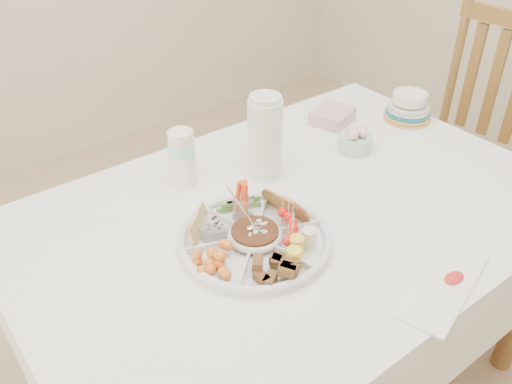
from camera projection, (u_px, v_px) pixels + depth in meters
floor at (287, 380)px, 1.93m from camera, size 4.00×4.00×0.00m
dining_table at (291, 305)px, 1.71m from camera, size 1.52×1.02×0.76m
chair at (456, 148)px, 2.22m from camera, size 0.47×0.47×1.07m
party_tray at (255, 237)px, 1.36m from camera, size 0.48×0.48×0.04m
bean_dip at (255, 235)px, 1.35m from camera, size 0.15×0.15×0.04m
tortillas at (287, 207)px, 1.43m from camera, size 0.14×0.14×0.06m
carrot_cucumber at (239, 196)px, 1.44m from camera, size 0.14×0.14×0.10m
pita_raisins at (205, 224)px, 1.37m from camera, size 0.14×0.14×0.06m
cherries at (218, 259)px, 1.27m from camera, size 0.15×0.15×0.05m
granola_chunks at (273, 267)px, 1.25m from camera, size 0.14×0.14×0.05m
banana_tomato at (307, 232)px, 1.32m from camera, size 0.15×0.15×0.10m
cup_stack at (182, 150)px, 1.54m from camera, size 0.08×0.08×0.22m
thermos at (265, 136)px, 1.57m from camera, size 0.11×0.11×0.26m
flower_bowl at (356, 139)px, 1.74m from camera, size 0.14×0.14×0.08m
napkin_stack at (332, 116)px, 1.91m from camera, size 0.17×0.16×0.05m
plate_stack at (409, 105)px, 1.91m from camera, size 0.20×0.20×0.11m
placemat at (446, 285)px, 1.25m from camera, size 0.34×0.19×0.01m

